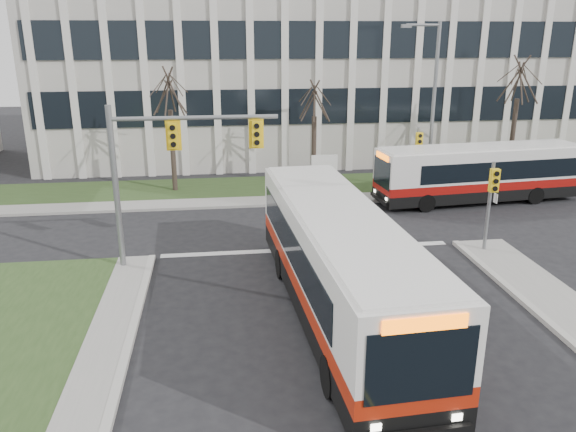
# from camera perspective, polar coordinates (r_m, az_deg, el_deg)

# --- Properties ---
(ground) EXTENTS (120.00, 120.00, 0.00)m
(ground) POSITION_cam_1_polar(r_m,az_deg,el_deg) (16.27, 6.65, -13.97)
(ground) COLOR black
(ground) RESTS_ON ground
(sidewalk_cross) EXTENTS (44.00, 1.60, 0.14)m
(sidewalk_cross) POSITION_cam_1_polar(r_m,az_deg,el_deg) (30.99, 9.01, 1.89)
(sidewalk_cross) COLOR #9E9B93
(sidewalk_cross) RESTS_ON ground
(building_lawn) EXTENTS (44.00, 5.00, 0.12)m
(building_lawn) POSITION_cam_1_polar(r_m,az_deg,el_deg) (33.59, 7.71, 3.20)
(building_lawn) COLOR #2B421C
(building_lawn) RESTS_ON ground
(office_building) EXTENTS (40.00, 16.00, 12.00)m
(office_building) POSITION_cam_1_polar(r_m,az_deg,el_deg) (44.25, 3.98, 14.68)
(office_building) COLOR beige
(office_building) RESTS_ON ground
(mast_arm_signal) EXTENTS (6.11, 0.38, 6.20)m
(mast_arm_signal) POSITION_cam_1_polar(r_m,az_deg,el_deg) (21.06, -12.83, 5.74)
(mast_arm_signal) COLOR slate
(mast_arm_signal) RESTS_ON ground
(signal_pole_near) EXTENTS (0.34, 0.39, 3.80)m
(signal_pole_near) POSITION_cam_1_polar(r_m,az_deg,el_deg) (23.72, 19.96, 2.08)
(signal_pole_near) COLOR slate
(signal_pole_near) RESTS_ON ground
(signal_pole_far) EXTENTS (0.34, 0.39, 3.80)m
(signal_pole_far) POSITION_cam_1_polar(r_m,az_deg,el_deg) (31.29, 13.03, 6.39)
(signal_pole_far) COLOR slate
(signal_pole_far) RESTS_ON ground
(streetlight) EXTENTS (2.15, 0.25, 9.20)m
(streetlight) POSITION_cam_1_polar(r_m,az_deg,el_deg) (31.91, 14.31, 11.42)
(streetlight) COLOR slate
(streetlight) RESTS_ON ground
(directory_sign) EXTENTS (1.50, 0.12, 2.00)m
(directory_sign) POSITION_cam_1_polar(r_m,az_deg,el_deg) (32.30, 3.71, 4.75)
(directory_sign) COLOR slate
(directory_sign) RESTS_ON ground
(tree_left) EXTENTS (1.80, 1.80, 7.70)m
(tree_left) POSITION_cam_1_polar(r_m,az_deg,el_deg) (31.59, -11.99, 12.11)
(tree_left) COLOR #42352B
(tree_left) RESTS_ON ground
(tree_mid) EXTENTS (1.80, 1.80, 6.82)m
(tree_mid) POSITION_cam_1_polar(r_m,az_deg,el_deg) (32.24, 2.71, 11.45)
(tree_mid) COLOR #42352B
(tree_mid) RESTS_ON ground
(tree_right) EXTENTS (1.80, 1.80, 8.25)m
(tree_right) POSITION_cam_1_polar(r_m,az_deg,el_deg) (36.02, 22.44, 12.49)
(tree_right) COLOR #42352B
(tree_right) RESTS_ON ground
(bus_main) EXTENTS (3.42, 12.86, 3.40)m
(bus_main) POSITION_cam_1_polar(r_m,az_deg,el_deg) (17.62, 5.12, -5.06)
(bus_main) COLOR silver
(bus_main) RESTS_ON ground
(bus_cross) EXTENTS (11.18, 3.44, 2.93)m
(bus_cross) POSITION_cam_1_polar(r_m,az_deg,el_deg) (31.41, 18.84, 3.98)
(bus_cross) COLOR silver
(bus_cross) RESTS_ON ground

